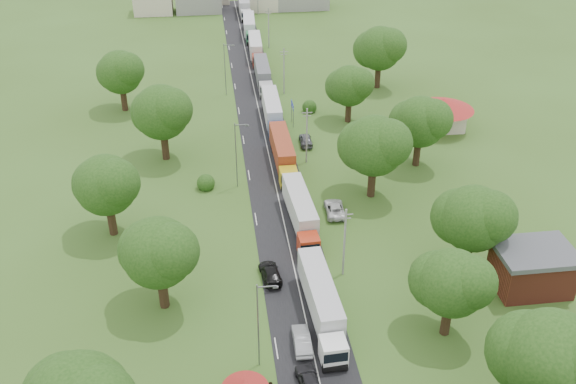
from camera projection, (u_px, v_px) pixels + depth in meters
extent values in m
plane|color=#34531B|center=(289.00, 243.00, 80.52)|extent=(260.00, 260.00, 0.00)
cube|color=black|center=(272.00, 167.00, 97.55)|extent=(8.00, 200.00, 0.04)
cylinder|color=slate|center=(293.00, 117.00, 108.85)|extent=(0.12, 0.12, 4.00)
cylinder|color=slate|center=(291.00, 111.00, 110.89)|extent=(0.12, 0.12, 4.00)
cube|color=#162398|center=(292.00, 105.00, 109.05)|extent=(0.06, 3.00, 1.00)
cube|color=silver|center=(292.00, 105.00, 109.05)|extent=(0.07, 3.10, 0.06)
cylinder|color=gray|center=(344.00, 243.00, 72.86)|extent=(0.24, 0.24, 9.00)
cube|color=gray|center=(346.00, 215.00, 70.91)|extent=(1.60, 0.10, 0.10)
cube|color=gray|center=(346.00, 218.00, 71.17)|extent=(1.20, 0.10, 0.10)
cylinder|color=gray|center=(307.00, 136.00, 96.70)|extent=(0.24, 0.24, 9.00)
cube|color=gray|center=(307.00, 113.00, 94.75)|extent=(1.60, 0.10, 0.10)
cube|color=gray|center=(307.00, 116.00, 95.01)|extent=(1.20, 0.10, 0.10)
cylinder|color=gray|center=(284.00, 71.00, 120.54)|extent=(0.24, 0.24, 9.00)
cube|color=gray|center=(284.00, 52.00, 118.59)|extent=(1.60, 0.10, 0.10)
cube|color=gray|center=(284.00, 54.00, 118.85)|extent=(1.20, 0.10, 0.10)
cylinder|color=gray|center=(269.00, 28.00, 144.38)|extent=(0.24, 0.24, 9.00)
cube|color=gray|center=(268.00, 11.00, 142.43)|extent=(1.60, 0.10, 0.10)
cube|color=gray|center=(268.00, 14.00, 142.69)|extent=(1.20, 0.10, 0.10)
cylinder|color=slate|center=(258.00, 326.00, 60.33)|extent=(0.16, 0.16, 10.00)
cube|color=slate|center=(267.00, 287.00, 58.01)|extent=(1.80, 0.10, 0.10)
cube|color=slate|center=(276.00, 287.00, 58.18)|extent=(0.50, 0.22, 0.15)
cylinder|color=slate|center=(236.00, 156.00, 90.12)|extent=(0.16, 0.16, 10.00)
cube|color=slate|center=(241.00, 125.00, 87.81)|extent=(1.80, 0.10, 0.10)
cube|color=slate|center=(247.00, 125.00, 87.98)|extent=(0.50, 0.22, 0.15)
cylinder|color=slate|center=(225.00, 70.00, 119.92)|extent=(0.16, 0.16, 10.00)
cube|color=slate|center=(229.00, 45.00, 117.61)|extent=(1.80, 0.10, 0.10)
cube|color=slate|center=(233.00, 46.00, 117.78)|extent=(0.50, 0.22, 0.15)
sphere|color=#1A3C10|center=(551.00, 358.00, 52.94)|extent=(8.40, 8.40, 8.40)
sphere|color=#1A3C10|center=(528.00, 352.00, 54.39)|extent=(7.20, 7.20, 7.20)
cylinder|color=#382616|center=(446.00, 319.00, 65.75)|extent=(1.04, 1.04, 3.85)
sphere|color=#1A3C10|center=(452.00, 283.00, 63.36)|extent=(7.00, 7.00, 7.00)
sphere|color=#1A3C10|center=(469.00, 282.00, 62.26)|extent=(5.50, 5.50, 5.50)
sphere|color=#1A3C10|center=(438.00, 280.00, 64.57)|extent=(6.00, 6.00, 6.00)
cylinder|color=#382616|center=(467.00, 255.00, 74.84)|extent=(1.08, 1.08, 4.20)
sphere|color=#1A3C10|center=(474.00, 218.00, 72.21)|extent=(7.70, 7.70, 7.70)
sphere|color=#1A3C10|center=(490.00, 217.00, 71.00)|extent=(6.05, 6.05, 6.05)
sphere|color=#1A3C10|center=(459.00, 217.00, 73.54)|extent=(6.60, 6.60, 6.60)
cylinder|color=#382616|center=(372.00, 182.00, 89.30)|extent=(1.12, 1.12, 4.55)
sphere|color=#1A3C10|center=(374.00, 146.00, 86.45)|extent=(8.40, 8.40, 8.40)
sphere|color=#1A3C10|center=(388.00, 143.00, 85.13)|extent=(6.60, 6.60, 6.60)
sphere|color=#1A3C10|center=(363.00, 145.00, 87.90)|extent=(7.20, 7.20, 7.20)
cylinder|color=#382616|center=(417.00, 153.00, 97.20)|extent=(1.08, 1.08, 4.20)
sphere|color=#1A3C10|center=(421.00, 122.00, 94.57)|extent=(7.70, 7.70, 7.70)
sphere|color=#1A3C10|center=(433.00, 119.00, 93.36)|extent=(6.05, 6.05, 6.05)
sphere|color=#1A3C10|center=(410.00, 122.00, 95.90)|extent=(6.60, 6.60, 6.60)
cylinder|color=#382616|center=(348.00, 111.00, 110.99)|extent=(1.04, 1.04, 3.85)
sphere|color=#1A3C10|center=(350.00, 86.00, 108.59)|extent=(7.00, 7.00, 7.00)
sphere|color=#1A3C10|center=(358.00, 83.00, 107.49)|extent=(5.50, 5.50, 5.50)
sphere|color=#1A3C10|center=(342.00, 86.00, 109.80)|extent=(6.00, 6.00, 6.00)
cylinder|color=#382616|center=(378.00, 76.00, 124.57)|extent=(1.12, 1.12, 4.55)
sphere|color=#1A3C10|center=(380.00, 48.00, 121.71)|extent=(8.40, 8.40, 8.40)
sphere|color=#1A3C10|center=(390.00, 45.00, 120.40)|extent=(6.60, 6.60, 6.60)
sphere|color=#1A3C10|center=(372.00, 49.00, 123.17)|extent=(7.20, 7.20, 7.20)
cylinder|color=#382616|center=(163.00, 291.00, 69.28)|extent=(1.08, 1.08, 4.20)
sphere|color=#1A3C10|center=(158.00, 253.00, 66.65)|extent=(7.70, 7.70, 7.70)
sphere|color=#1A3C10|center=(170.00, 251.00, 65.44)|extent=(6.05, 6.05, 6.05)
sphere|color=#1A3C10|center=(149.00, 250.00, 67.98)|extent=(6.60, 6.60, 6.60)
cylinder|color=#382616|center=(112.00, 220.00, 81.28)|extent=(1.08, 1.08, 4.20)
sphere|color=#1A3C10|center=(106.00, 185.00, 78.65)|extent=(7.70, 7.70, 7.70)
sphere|color=#1A3C10|center=(115.00, 183.00, 77.44)|extent=(6.05, 6.05, 6.05)
sphere|color=#1A3C10|center=(99.00, 184.00, 79.98)|extent=(6.60, 6.60, 6.60)
cylinder|color=#382616|center=(165.00, 146.00, 98.88)|extent=(1.12, 1.12, 4.55)
sphere|color=#1A3C10|center=(161.00, 112.00, 96.02)|extent=(8.40, 8.40, 8.40)
sphere|color=#1A3C10|center=(171.00, 109.00, 94.70)|extent=(6.60, 6.60, 6.60)
sphere|color=#1A3C10|center=(154.00, 112.00, 97.47)|extent=(7.20, 7.20, 7.20)
cylinder|color=#382616|center=(124.00, 99.00, 115.12)|extent=(1.08, 1.08, 4.20)
sphere|color=#1A3C10|center=(120.00, 72.00, 112.49)|extent=(7.70, 7.70, 7.70)
sphere|color=#1A3C10|center=(127.00, 69.00, 111.28)|extent=(6.05, 6.05, 6.05)
sphere|color=#1A3C10|center=(115.00, 73.00, 113.82)|extent=(6.60, 6.60, 6.60)
cube|color=maroon|center=(532.00, 271.00, 71.99)|extent=(8.00, 6.00, 4.60)
cube|color=#47494F|center=(536.00, 252.00, 70.66)|extent=(8.60, 6.60, 0.60)
cube|color=beige|center=(441.00, 118.00, 108.35)|extent=(7.00, 5.00, 4.00)
cone|color=maroon|center=(444.00, 102.00, 106.86)|extent=(10.08, 10.08, 1.80)
cube|color=beige|center=(153.00, 2.00, 170.22)|extent=(10.00, 8.00, 6.00)
cube|color=white|center=(333.00, 351.00, 62.22)|extent=(2.61, 2.61, 2.61)
cube|color=black|center=(336.00, 358.00, 60.96)|extent=(2.40, 0.12, 1.15)
cube|color=slate|center=(335.00, 368.00, 61.73)|extent=(2.30, 0.35, 0.36)
cube|color=slate|center=(320.00, 308.00, 68.86)|extent=(2.91, 12.08, 0.31)
cube|color=silver|center=(320.00, 293.00, 68.16)|extent=(3.13, 12.40, 3.13)
cylinder|color=black|center=(335.00, 367.00, 61.98)|extent=(2.45, 1.04, 1.04)
cylinder|color=black|center=(331.00, 353.00, 63.58)|extent=(2.45, 1.04, 1.04)
cylinder|color=black|center=(315.00, 288.00, 72.10)|extent=(2.45, 1.04, 1.04)
cylinder|color=black|center=(312.00, 280.00, 73.43)|extent=(2.45, 1.04, 1.04)
cube|color=#AF2D14|center=(309.00, 245.00, 77.44)|extent=(2.59, 2.59, 2.57)
cube|color=black|center=(310.00, 249.00, 76.19)|extent=(2.36, 0.14, 1.13)
cube|color=slate|center=(310.00, 258.00, 76.96)|extent=(2.27, 0.37, 0.36)
cube|color=slate|center=(300.00, 218.00, 83.98)|extent=(2.97, 11.91, 0.31)
cube|color=#BEBEBE|center=(300.00, 205.00, 83.29)|extent=(3.19, 12.23, 3.08)
cylinder|color=black|center=(310.00, 257.00, 77.20)|extent=(2.41, 1.03, 1.03)
cylinder|color=black|center=(307.00, 248.00, 78.77)|extent=(2.41, 1.03, 1.03)
cylinder|color=black|center=(296.00, 206.00, 87.17)|extent=(2.41, 1.03, 1.03)
cylinder|color=black|center=(295.00, 200.00, 88.48)|extent=(2.41, 1.03, 1.03)
cube|color=gold|center=(288.00, 177.00, 91.69)|extent=(2.51, 2.51, 2.60)
cube|color=black|center=(290.00, 179.00, 90.43)|extent=(2.39, 0.03, 1.14)
cube|color=slate|center=(289.00, 188.00, 91.21)|extent=(2.29, 0.26, 0.36)
cube|color=slate|center=(282.00, 159.00, 98.31)|extent=(2.45, 11.96, 0.31)
cube|color=maroon|center=(282.00, 147.00, 97.61)|extent=(2.66, 12.27, 3.12)
cylinder|color=black|center=(289.00, 187.00, 91.45)|extent=(2.44, 1.04, 1.04)
cylinder|color=black|center=(288.00, 181.00, 93.05)|extent=(2.44, 1.04, 1.04)
cylinder|color=black|center=(280.00, 150.00, 101.53)|extent=(2.44, 1.04, 1.04)
cylinder|color=black|center=(278.00, 145.00, 102.86)|extent=(2.44, 1.04, 1.04)
cube|color=navy|center=(277.00, 131.00, 104.82)|extent=(2.56, 2.56, 2.62)
cube|color=black|center=(278.00, 132.00, 103.55)|extent=(2.41, 0.07, 1.15)
cube|color=slate|center=(278.00, 140.00, 104.33)|extent=(2.31, 0.29, 0.37)
cube|color=slate|center=(272.00, 118.00, 111.49)|extent=(2.64, 12.08, 0.31)
cube|color=silver|center=(272.00, 107.00, 110.79)|extent=(2.86, 12.40, 3.14)
cylinder|color=black|center=(277.00, 140.00, 104.58)|extent=(2.46, 1.05, 1.05)
cylinder|color=black|center=(276.00, 135.00, 106.18)|extent=(2.46, 1.05, 1.05)
cylinder|color=black|center=(270.00, 110.00, 114.74)|extent=(2.46, 1.05, 1.05)
cylinder|color=black|center=(269.00, 107.00, 116.08)|extent=(2.46, 1.05, 1.05)
cube|color=#B3B3B3|center=(266.00, 89.00, 120.60)|extent=(2.49, 2.49, 2.55)
cube|color=black|center=(267.00, 90.00, 119.37)|extent=(2.34, 0.06, 1.12)
cube|color=slate|center=(267.00, 97.00, 120.13)|extent=(2.25, 0.29, 0.36)
cube|color=slate|center=(263.00, 80.00, 127.09)|extent=(2.55, 11.75, 0.31)
cube|color=#54565C|center=(262.00, 70.00, 126.41)|extent=(2.76, 12.06, 3.06)
cylinder|color=black|center=(267.00, 97.00, 120.37)|extent=(2.39, 1.02, 1.02)
cylinder|color=black|center=(266.00, 93.00, 121.93)|extent=(2.39, 1.02, 1.02)
cylinder|color=black|center=(261.00, 75.00, 130.26)|extent=(2.39, 1.02, 1.02)
cylinder|color=black|center=(260.00, 72.00, 131.56)|extent=(2.39, 1.02, 1.02)
cube|color=maroon|center=(258.00, 60.00, 134.52)|extent=(2.52, 2.52, 2.53)
cube|color=black|center=(259.00, 61.00, 133.30)|extent=(2.32, 0.11, 1.11)
cube|color=slate|center=(259.00, 67.00, 134.05)|extent=(2.23, 0.34, 0.35)
cube|color=slate|center=(256.00, 53.00, 140.96)|extent=(2.79, 11.70, 0.30)
cube|color=silver|center=(255.00, 45.00, 140.29)|extent=(3.01, 12.02, 3.03)
cylinder|color=black|center=(259.00, 67.00, 134.29)|extent=(2.37, 1.01, 1.01)
cylinder|color=black|center=(258.00, 64.00, 135.84)|extent=(2.37, 1.01, 1.01)
cylinder|color=black|center=(254.00, 49.00, 144.10)|extent=(2.37, 1.01, 1.01)
cylinder|color=black|center=(254.00, 47.00, 145.39)|extent=(2.37, 1.01, 1.01)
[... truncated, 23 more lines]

